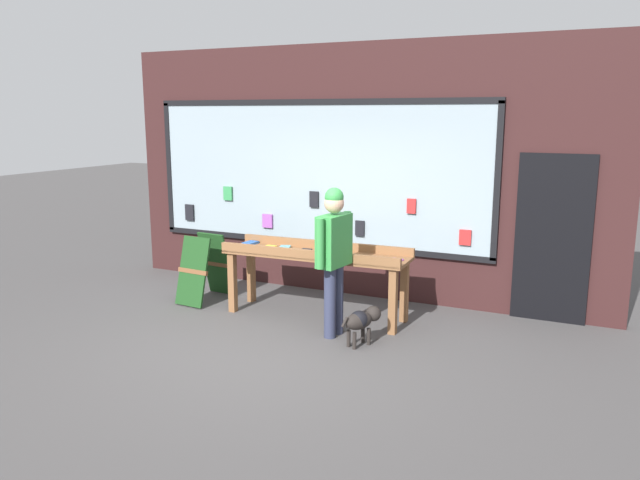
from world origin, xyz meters
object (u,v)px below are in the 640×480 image
(person_browsing, at_px, (334,250))
(small_dog, at_px, (362,320))
(display_table_main, at_px, (316,260))
(sandwich_board_sign, at_px, (205,268))

(person_browsing, relative_size, small_dog, 3.36)
(display_table_main, relative_size, small_dog, 4.61)
(small_dog, xyz_separation_m, sandwich_board_sign, (-2.60, 0.67, 0.18))
(display_table_main, xyz_separation_m, person_browsing, (0.49, -0.55, 0.29))
(sandwich_board_sign, bearing_deg, person_browsing, -8.60)
(display_table_main, bearing_deg, sandwich_board_sign, -179.07)
(person_browsing, height_order, small_dog, person_browsing)
(display_table_main, relative_size, person_browsing, 1.37)
(display_table_main, distance_m, small_dog, 1.23)
(person_browsing, bearing_deg, sandwich_board_sign, 84.12)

